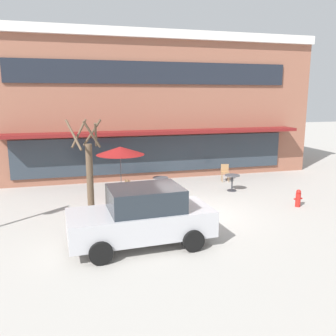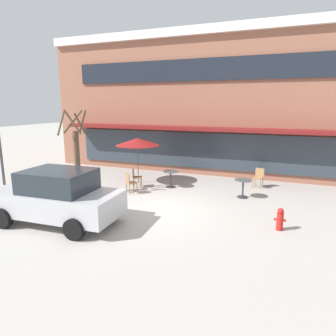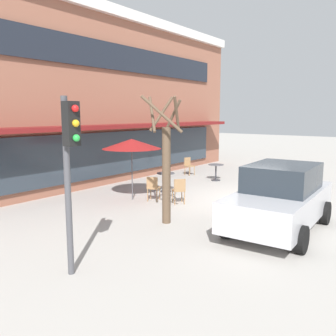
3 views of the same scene
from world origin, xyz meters
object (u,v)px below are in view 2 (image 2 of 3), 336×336
Objects in this scene: fire_hydrant at (280,219)px; cafe_chair_0 at (136,176)px; cafe_chair_2 at (259,176)px; patio_umbrella_green_folded at (138,142)px; cafe_table_streetside at (171,176)px; cafe_chair_1 at (130,182)px; street_tree at (77,156)px; cafe_table_near_wall at (243,185)px; parked_sedan at (57,197)px.

cafe_chair_0 is at bearing 156.93° from fire_hydrant.
patio_umbrella_green_folded is at bearing -166.89° from cafe_chair_2.
cafe_table_streetside reaches higher than fire_hydrant.
cafe_chair_1 reaches higher than cafe_table_streetside.
cafe_chair_2 is at bearing 30.77° from cafe_chair_1.
street_tree is (-1.73, -1.91, 1.16)m from cafe_chair_0.
cafe_table_near_wall is at bearing 14.39° from cafe_chair_1.
cafe_chair_1 is at bearing -129.32° from cafe_table_streetside.
fire_hydrant is at bearing -15.84° from cafe_chair_1.
cafe_table_streetside is 5.63m from parked_sedan.
cafe_chair_2 reaches higher than cafe_table_streetside.
cafe_table_streetside is 0.35× the size of patio_umbrella_green_folded.
cafe_chair_0 reaches higher than fire_hydrant.
street_tree is (-1.34, 2.79, 0.81)m from parked_sedan.
street_tree reaches higher than cafe_chair_0.
cafe_table_near_wall is 1.08× the size of fire_hydrant.
cafe_chair_2 is 8.84m from parked_sedan.
cafe_table_near_wall is 0.85× the size of cafe_chair_1.
patio_umbrella_green_folded is 3.07m from street_tree.
patio_umbrella_green_folded is (-1.76, 0.17, 1.51)m from cafe_table_streetside.
cafe_table_near_wall is 3.28m from fire_hydrant.
fire_hydrant is at bearing -77.75° from cafe_chair_2.
fire_hydrant is at bearing -23.07° from cafe_chair_0.
cafe_chair_1 is 1.26× the size of fire_hydrant.
fire_hydrant is at bearing -62.74° from cafe_table_near_wall.
cafe_chair_0 is 0.25× the size of street_tree.
cafe_table_near_wall is at bearing -6.44° from cafe_table_streetside.
cafe_chair_0 is (-4.84, -0.22, 0.01)m from cafe_table_near_wall.
cafe_table_near_wall is 3.35m from cafe_table_streetside.
cafe_chair_0 and cafe_chair_2 have the same top height.
cafe_chair_0 is at bearing -71.52° from patio_umbrella_green_folded.
parked_sedan is at bearing -136.76° from cafe_table_near_wall.
cafe_chair_1 is 5.91m from cafe_chair_2.
parked_sedan is 3.19m from street_tree.
cafe_chair_0 is (-1.50, -0.59, 0.01)m from cafe_table_streetside.
parked_sedan is (-0.62, -3.73, 0.35)m from cafe_chair_1.
parked_sedan is at bearing -163.46° from fire_hydrant.
cafe_chair_2 is (5.08, 3.02, 0.00)m from cafe_chair_1.
cafe_chair_2 is 0.21× the size of parked_sedan.
patio_umbrella_green_folded reaches higher than fire_hydrant.
parked_sedan is (-1.89, -5.29, 0.36)m from cafe_table_streetside.
cafe_chair_1 is at bearing -149.23° from cafe_chair_2.
patio_umbrella_green_folded reaches higher than cafe_chair_0.
fire_hydrant is (1.03, -4.76, -0.17)m from cafe_chair_2.
cafe_chair_0 is 1.26× the size of fire_hydrant.
cafe_table_near_wall is 0.18× the size of parked_sedan.
street_tree reaches higher than patio_umbrella_green_folded.
fire_hydrant is (6.73, 2.00, -0.53)m from parked_sedan.
parked_sedan is at bearing -94.74° from cafe_chair_0.
cafe_table_streetside is at bearing -158.93° from cafe_chair_2.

